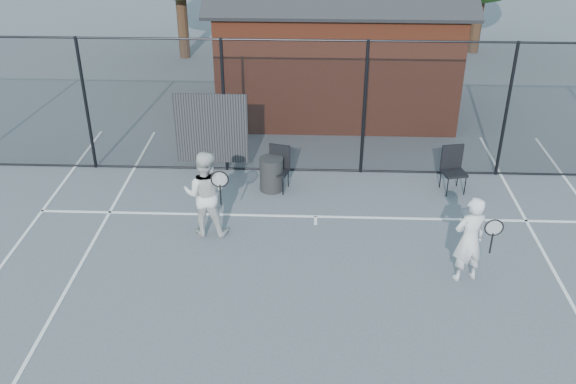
{
  "coord_description": "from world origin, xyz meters",
  "views": [
    {
      "loc": [
        -0.11,
        -7.87,
        6.51
      ],
      "look_at": [
        -0.51,
        1.99,
        1.1
      ],
      "focal_mm": 40.0,
      "sensor_mm": 36.0,
      "label": 1
    }
  ],
  "objects_px": {
    "chair_left": "(277,170)",
    "waste_bin": "(271,174)",
    "player_front": "(470,239)",
    "player_back": "(205,193)",
    "chair_right": "(454,171)",
    "clubhouse": "(336,50)"
  },
  "relations": [
    {
      "from": "player_front",
      "to": "chair_right",
      "type": "relative_size",
      "value": 1.61
    },
    {
      "from": "player_front",
      "to": "chair_left",
      "type": "distance_m",
      "value": 4.51
    },
    {
      "from": "player_front",
      "to": "chair_right",
      "type": "bearing_deg",
      "value": 83.36
    },
    {
      "from": "player_front",
      "to": "chair_left",
      "type": "xyz_separation_m",
      "value": [
        -3.34,
        3.02,
        -0.31
      ]
    },
    {
      "from": "player_front",
      "to": "chair_left",
      "type": "bearing_deg",
      "value": 137.82
    },
    {
      "from": "player_back",
      "to": "chair_left",
      "type": "distance_m",
      "value": 2.16
    },
    {
      "from": "player_back",
      "to": "waste_bin",
      "type": "xyz_separation_m",
      "value": [
        1.1,
        1.74,
        -0.47
      ]
    },
    {
      "from": "chair_left",
      "to": "chair_right",
      "type": "distance_m",
      "value": 3.7
    },
    {
      "from": "player_front",
      "to": "waste_bin",
      "type": "bearing_deg",
      "value": 138.81
    },
    {
      "from": "chair_left",
      "to": "player_back",
      "type": "bearing_deg",
      "value": -110.13
    },
    {
      "from": "chair_left",
      "to": "waste_bin",
      "type": "height_order",
      "value": "chair_left"
    },
    {
      "from": "clubhouse",
      "to": "waste_bin",
      "type": "relative_size",
      "value": 8.91
    },
    {
      "from": "player_front",
      "to": "chair_right",
      "type": "height_order",
      "value": "player_front"
    },
    {
      "from": "waste_bin",
      "to": "chair_right",
      "type": "bearing_deg",
      "value": 1.09
    },
    {
      "from": "chair_left",
      "to": "waste_bin",
      "type": "relative_size",
      "value": 1.29
    },
    {
      "from": "chair_right",
      "to": "waste_bin",
      "type": "height_order",
      "value": "chair_right"
    },
    {
      "from": "chair_left",
      "to": "player_front",
      "type": "bearing_deg",
      "value": -27.36
    },
    {
      "from": "player_front",
      "to": "clubhouse",
      "type": "bearing_deg",
      "value": 104.27
    },
    {
      "from": "chair_left",
      "to": "waste_bin",
      "type": "distance_m",
      "value": 0.16
    },
    {
      "from": "player_front",
      "to": "chair_left",
      "type": "relative_size",
      "value": 1.66
    },
    {
      "from": "chair_left",
      "to": "clubhouse",
      "type": "bearing_deg",
      "value": 89.75
    },
    {
      "from": "player_front",
      "to": "player_back",
      "type": "xyz_separation_m",
      "value": [
        -4.56,
        1.28,
        0.05
      ]
    }
  ]
}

